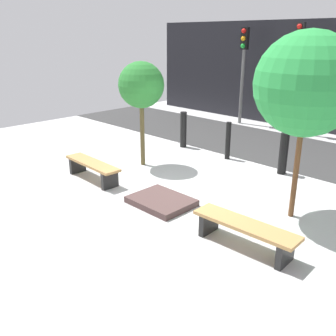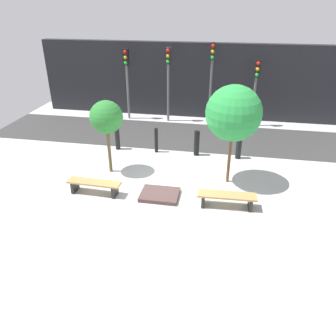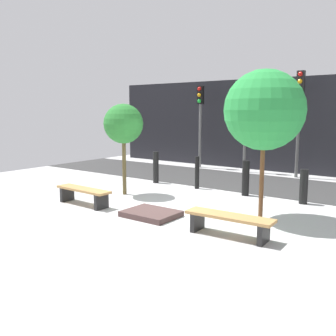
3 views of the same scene
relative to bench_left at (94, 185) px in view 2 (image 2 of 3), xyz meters
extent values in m
plane|color=#B5B5B5|center=(2.15, 0.80, -0.33)|extent=(18.00, 18.00, 0.00)
cube|color=#353535|center=(2.15, 5.59, -0.32)|extent=(18.00, 3.47, 0.01)
cube|color=black|center=(2.15, 8.70, 1.58)|extent=(16.20, 0.50, 3.82)
cube|color=black|center=(-0.71, 0.02, -0.13)|extent=(0.11, 0.42, 0.39)
cube|color=black|center=(0.71, -0.02, -0.13)|extent=(0.11, 0.42, 0.39)
cube|color=#B2844C|center=(0.00, 0.00, 0.10)|extent=(1.78, 0.48, 0.06)
cube|color=black|center=(3.58, -0.03, -0.13)|extent=(0.12, 0.45, 0.38)
cube|color=black|center=(5.01, 0.03, -0.13)|extent=(0.12, 0.45, 0.38)
cube|color=#B2844C|center=(4.30, 0.00, 0.09)|extent=(1.81, 0.51, 0.06)
cube|color=#4C3735|center=(2.15, 0.20, -0.26)|extent=(1.24, 0.97, 0.13)
cylinder|color=brown|center=(0.00, 1.60, 0.57)|extent=(0.12, 0.12, 1.79)
sphere|color=#2B7C31|center=(0.00, 1.60, 1.79)|extent=(1.16, 1.16, 1.16)
cylinder|color=brown|center=(4.30, 1.60, 0.67)|extent=(0.10, 0.10, 2.00)
sphere|color=green|center=(4.30, 1.60, 2.17)|extent=(1.81, 1.81, 1.81)
cylinder|color=black|center=(-0.38, 3.61, 0.22)|extent=(0.20, 0.20, 1.09)
cylinder|color=black|center=(1.31, 3.61, 0.20)|extent=(0.14, 0.14, 1.05)
cylinder|color=black|center=(2.99, 3.61, 0.19)|extent=(0.21, 0.21, 1.04)
cylinder|color=black|center=(4.68, 3.61, 0.14)|extent=(0.22, 0.22, 0.94)
cylinder|color=slate|center=(-1.05, 7.62, 1.45)|extent=(0.12, 0.12, 3.56)
cube|color=black|center=(-1.05, 7.62, 2.84)|extent=(0.28, 0.16, 0.78)
sphere|color=red|center=(-1.05, 7.52, 3.10)|extent=(0.17, 0.17, 0.17)
sphere|color=orange|center=(-1.05, 7.52, 2.84)|extent=(0.17, 0.17, 0.17)
sphere|color=green|center=(-1.05, 7.52, 2.58)|extent=(0.17, 0.17, 0.17)
cylinder|color=#5C5C5C|center=(1.08, 7.62, 1.51)|extent=(0.12, 0.12, 3.68)
cube|color=black|center=(1.08, 7.62, 2.96)|extent=(0.28, 0.16, 0.78)
sphere|color=red|center=(1.08, 7.52, 3.22)|extent=(0.17, 0.17, 0.17)
sphere|color=orange|center=(1.08, 7.52, 2.96)|extent=(0.17, 0.17, 0.17)
sphere|color=green|center=(1.08, 7.52, 2.70)|extent=(0.17, 0.17, 0.17)
cylinder|color=#525252|center=(3.22, 7.62, 1.64)|extent=(0.12, 0.12, 3.94)
cube|color=black|center=(3.22, 7.62, 3.22)|extent=(0.28, 0.16, 0.78)
sphere|color=red|center=(3.22, 7.52, 3.48)|extent=(0.17, 0.17, 0.17)
sphere|color=orange|center=(3.22, 7.52, 3.22)|extent=(0.17, 0.17, 0.17)
sphere|color=green|center=(3.22, 7.52, 2.96)|extent=(0.17, 0.17, 0.17)
cylinder|color=#5A5A5A|center=(5.35, 7.62, 1.28)|extent=(0.12, 0.12, 3.21)
cube|color=black|center=(5.35, 7.62, 2.50)|extent=(0.28, 0.16, 0.78)
sphere|color=red|center=(5.35, 7.52, 2.76)|extent=(0.17, 0.17, 0.17)
sphere|color=orange|center=(5.35, 7.52, 2.50)|extent=(0.17, 0.17, 0.17)
sphere|color=green|center=(5.35, 7.52, 2.24)|extent=(0.17, 0.17, 0.17)
camera|label=1|loc=(7.20, -4.68, 2.98)|focal=40.00mm
camera|label=2|loc=(4.04, -8.68, 5.43)|focal=35.00mm
camera|label=3|loc=(7.57, -6.50, 2.15)|focal=40.00mm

